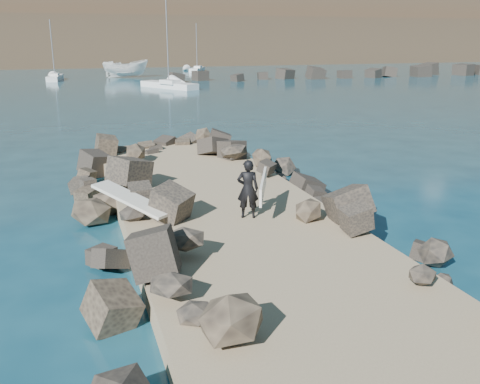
{
  "coord_description": "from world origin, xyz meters",
  "views": [
    {
      "loc": [
        -4.24,
        -14.06,
        5.48
      ],
      "look_at": [
        0.0,
        -1.0,
        1.5
      ],
      "focal_mm": 40.0,
      "sensor_mm": 36.0,
      "label": 1
    }
  ],
  "objects": [
    {
      "name": "jetty",
      "position": [
        0.0,
        -2.0,
        0.3
      ],
      "size": [
        6.0,
        26.0,
        0.6
      ],
      "primitive_type": "cube",
      "color": "#8C7759",
      "rests_on": "ground"
    },
    {
      "name": "sailboat_b",
      "position": [
        -5.31,
        62.18,
        0.35
      ],
      "size": [
        2.22,
        6.61,
        7.88
      ],
      "color": "white",
      "rests_on": "ground"
    },
    {
      "name": "riprap_left",
      "position": [
        -2.9,
        -1.5,
        0.5
      ],
      "size": [
        2.6,
        22.0,
        1.0
      ],
      "primitive_type": "cube",
      "color": "black",
      "rests_on": "ground"
    },
    {
      "name": "sailboat_c",
      "position": [
        6.96,
        46.25,
        0.35
      ],
      "size": [
        5.48,
        7.92,
        9.63
      ],
      "color": "white",
      "rests_on": "ground"
    },
    {
      "name": "surfboard_resting",
      "position": [
        -2.72,
        0.37,
        1.04
      ],
      "size": [
        2.1,
        2.38,
        0.08
      ],
      "primitive_type": "cube",
      "rotation": [
        0.0,
        0.0,
        0.68
      ],
      "color": "silver",
      "rests_on": "riprap_left"
    },
    {
      "name": "breakwater_secondary",
      "position": [
        35.0,
        55.0,
        0.6
      ],
      "size": [
        52.0,
        4.0,
        1.2
      ],
      "primitive_type": "cube",
      "color": "black",
      "rests_on": "ground"
    },
    {
      "name": "sailboat_d",
      "position": [
        17.09,
        74.75,
        0.35
      ],
      "size": [
        4.05,
        6.48,
        7.89
      ],
      "color": "white",
      "rests_on": "ground"
    },
    {
      "name": "boat_imported",
      "position": [
        4.28,
        64.79,
        1.23
      ],
      "size": [
        6.58,
        3.07,
        2.45
      ],
      "primitive_type": "imported",
      "rotation": [
        0.0,
        0.0,
        1.46
      ],
      "color": "white",
      "rests_on": "ground"
    },
    {
      "name": "sailboat_f",
      "position": [
        31.52,
        93.12,
        0.35
      ],
      "size": [
        1.2,
        4.89,
        6.1
      ],
      "color": "white",
      "rests_on": "ground"
    },
    {
      "name": "headland",
      "position": [
        10.0,
        160.0,
        16.0
      ],
      "size": [
        360.0,
        140.0,
        32.0
      ],
      "primitive_type": "cube",
      "color": "#2D4919",
      "rests_on": "ground"
    },
    {
      "name": "surfer_with_board",
      "position": [
        0.44,
        -0.56,
        1.44
      ],
      "size": [
        1.25,
        1.91,
        1.66
      ],
      "color": "black",
      "rests_on": "jetty"
    },
    {
      "name": "ground",
      "position": [
        0.0,
        0.0,
        0.0
      ],
      "size": [
        800.0,
        800.0,
        0.0
      ],
      "primitive_type": "plane",
      "color": "#0F384C",
      "rests_on": "ground"
    },
    {
      "name": "riprap_right",
      "position": [
        2.9,
        -1.5,
        0.5
      ],
      "size": [
        2.6,
        22.0,
        1.0
      ],
      "primitive_type": "cube",
      "color": "black",
      "rests_on": "ground"
    }
  ]
}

